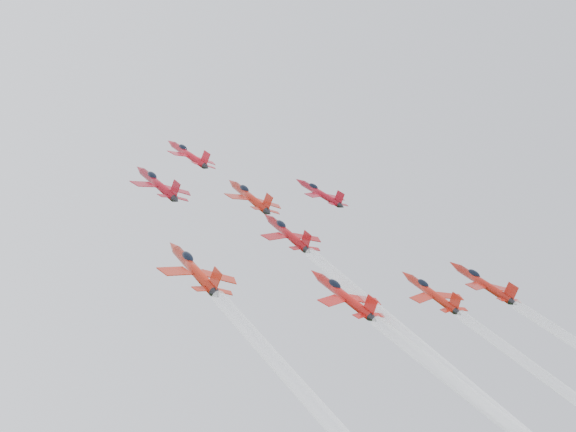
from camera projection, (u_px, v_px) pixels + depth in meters
jet_lead at (188, 154)px, 134.03m from camera, size 9.53×12.25×7.58m
jet_row2_left at (157, 183)px, 112.54m from camera, size 9.56×12.30×7.61m
jet_row2_center at (249, 196)px, 121.22m from camera, size 9.94×12.78×7.90m
jet_row2_right at (320, 193)px, 137.45m from camera, size 9.04×11.62×7.19m
jet_center at (542, 430)px, 76.14m from camera, size 9.35×88.79×51.07m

